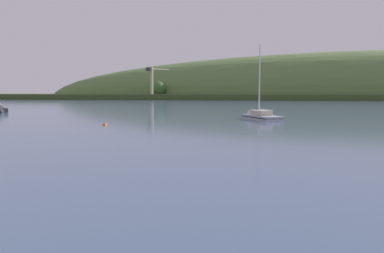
% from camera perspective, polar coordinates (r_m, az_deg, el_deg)
% --- Properties ---
extents(dockside_crane, '(11.19, 9.68, 17.65)m').
position_cam_1_polar(dockside_crane, '(200.83, -6.21, 6.59)').
color(dockside_crane, '#4C4C51').
rests_on(dockside_crane, ground).
extents(sailboat_midwater_white, '(6.39, 8.76, 12.16)m').
position_cam_1_polar(sailboat_midwater_white, '(55.01, 10.26, 1.40)').
color(sailboat_midwater_white, '#ADB2BC').
rests_on(sailboat_midwater_white, ground).
extents(mooring_buoy_foreground, '(0.48, 0.48, 0.56)m').
position_cam_1_polar(mooring_buoy_foreground, '(45.17, -13.46, 0.21)').
color(mooring_buoy_foreground, '#EA5B19').
rests_on(mooring_buoy_foreground, ground).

